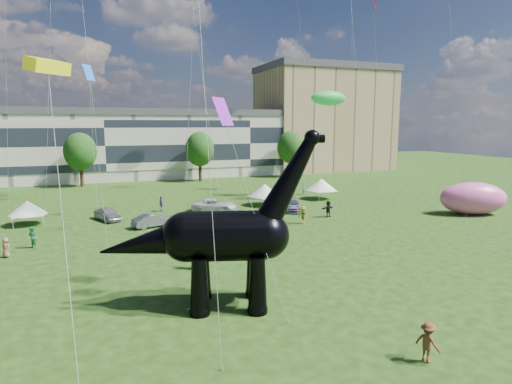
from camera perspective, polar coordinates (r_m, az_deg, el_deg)
name	(u,v)px	position (r m, az deg, el deg)	size (l,w,h in m)	color
ground	(274,294)	(26.88, 2.36, -13.37)	(220.00, 220.00, 0.00)	#16330C
terrace_row	(104,147)	(84.97, -19.55, 5.65)	(78.00, 11.00, 12.00)	beige
apartment_block	(323,121)	(100.97, 8.98, 9.35)	(28.00, 18.00, 22.00)	tan
tree_mid_left	(80,149)	(75.98, -22.43, 5.37)	(5.20, 5.20, 9.44)	#382314
tree_mid_right	(200,146)	(78.00, -7.52, 6.05)	(5.20, 5.20, 9.44)	#382314
tree_far_right	(290,145)	(83.95, 4.60, 6.30)	(5.20, 5.20, 9.44)	#382314
dinosaur_sculpture	(218,239)	(24.07, -5.08, -6.27)	(12.57, 5.38, 10.33)	black
car_silver	(108,214)	(48.67, -19.18, -2.77)	(1.68, 4.17, 1.42)	#B3B3B8
car_grey	(152,220)	(44.33, -13.64, -3.71)	(1.41, 4.03, 1.33)	slate
car_white	(214,205)	(50.91, -5.58, -1.77)	(2.46, 5.33, 1.48)	silver
car_dark	(292,205)	(51.31, 4.77, -1.72)	(1.95, 4.80, 1.39)	#595960
gazebo_near	(265,190)	(54.34, 1.14, 0.24)	(4.96, 4.96, 2.76)	silver
gazebo_far	(321,185)	(59.59, 8.71, 0.97)	(4.61, 4.61, 2.84)	white
gazebo_left	(27,208)	(49.53, -28.17, -1.88)	(4.04, 4.04, 2.55)	silver
inflatable_pink	(473,198)	(54.75, 26.97, -0.76)	(7.46, 3.73, 3.73)	pink
visitors	(215,228)	(39.05, -5.51, -4.85)	(44.62, 43.13, 1.88)	black
kites	(152,7)	(55.48, -13.74, 22.88)	(69.84, 52.04, 27.80)	#EE0F37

